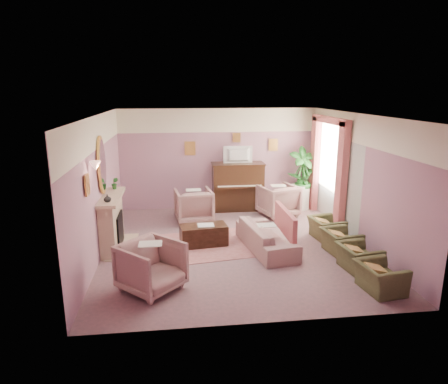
{
  "coord_description": "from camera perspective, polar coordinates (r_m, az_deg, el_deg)",
  "views": [
    {
      "loc": [
        -1.19,
        -8.04,
        3.29
      ],
      "look_at": [
        -0.17,
        0.4,
        1.11
      ],
      "focal_mm": 32.0,
      "sensor_mm": 36.0,
      "label": 1
    }
  ],
  "objects": [
    {
      "name": "sofa",
      "position": [
        8.48,
        6.06,
        -5.74
      ],
      "size": [
        0.63,
        1.88,
        0.76
      ],
      "primitive_type": "imported",
      "color": "#A77F79",
      "rests_on": "floor"
    },
    {
      "name": "olive_chair_d",
      "position": [
        9.34,
        14.39,
        -4.58
      ],
      "size": [
        0.53,
        0.75,
        0.65
      ],
      "primitive_type": "imported",
      "color": "#4B4F2D",
      "rests_on": "floor"
    },
    {
      "name": "hearth",
      "position": [
        8.95,
        -14.25,
        -7.55
      ],
      "size": [
        0.55,
        1.5,
        0.02
      ],
      "primitive_type": "cube",
      "color": "tan",
      "rests_on": "floor"
    },
    {
      "name": "side_table",
      "position": [
        11.51,
        10.8,
        -0.65
      ],
      "size": [
        0.52,
        0.52,
        0.7
      ],
      "primitive_type": "cylinder",
      "color": "silver",
      "rests_on": "floor"
    },
    {
      "name": "print_back_right",
      "position": [
        11.44,
        7.05,
        6.71
      ],
      "size": [
        0.26,
        0.03,
        0.34
      ],
      "primitive_type": "cube",
      "color": "#E2AB4E",
      "rests_on": "wall_back"
    },
    {
      "name": "mantel_plant",
      "position": [
        9.12,
        -15.33,
        1.21
      ],
      "size": [
        0.16,
        0.16,
        0.28
      ],
      "primitive_type": "imported",
      "color": "#1E5B20",
      "rests_on": "mantel_shelf"
    },
    {
      "name": "table_paper",
      "position": [
        8.66,
        -2.62,
        -4.73
      ],
      "size": [
        0.35,
        0.28,
        0.01
      ],
      "primitive_type": "cube",
      "color": "silver",
      "rests_on": "coffee_table"
    },
    {
      "name": "mirror_frame",
      "position": [
        8.51,
        -17.07,
        3.69
      ],
      "size": [
        0.04,
        0.72,
        1.2
      ],
      "primitive_type": "ellipsoid",
      "color": "#E2AB4E",
      "rests_on": "wall_left"
    },
    {
      "name": "sofa_throw",
      "position": [
        8.5,
        8.74,
        -4.21
      ],
      "size": [
        0.1,
        1.43,
        0.52
      ],
      "primitive_type": "cube",
      "color": "#AE5456",
      "rests_on": "sofa"
    },
    {
      "name": "picture_rail_band",
      "position": [
        11.12,
        -0.78,
        10.2
      ],
      "size": [
        5.5,
        0.01,
        0.65
      ],
      "primitive_type": "cube",
      "color": "white",
      "rests_on": "wall_back"
    },
    {
      "name": "stripe_panel",
      "position": [
        10.37,
        15.5,
        1.55
      ],
      "size": [
        0.01,
        3.0,
        2.15
      ],
      "primitive_type": "cube",
      "color": "#BABFB6",
      "rests_on": "wall_right"
    },
    {
      "name": "coffee_table",
      "position": [
        8.73,
        -2.93,
        -6.16
      ],
      "size": [
        1.05,
        0.62,
        0.45
      ],
      "primitive_type": "cube",
      "rotation": [
        0.0,
        0.0,
        0.13
      ],
      "color": "black",
      "rests_on": "floor"
    },
    {
      "name": "area_rug",
      "position": [
        8.78,
        -2.66,
        -7.58
      ],
      "size": [
        2.73,
        2.13,
        0.01
      ],
      "primitive_type": "cube",
      "rotation": [
        0.0,
        0.0,
        0.14
      ],
      "color": "#9E5C5C",
      "rests_on": "floor"
    },
    {
      "name": "piano_keyshelf",
      "position": [
        10.82,
        2.26,
        0.65
      ],
      "size": [
        1.3,
        0.12,
        0.06
      ],
      "primitive_type": "cube",
      "color": "black",
      "rests_on": "piano"
    },
    {
      "name": "mantel_shelf",
      "position": [
        8.63,
        -15.82,
        -0.71
      ],
      "size": [
        0.4,
        1.55,
        0.07
      ],
      "primitive_type": "cube",
      "color": "tan",
      "rests_on": "fireplace_surround"
    },
    {
      "name": "print_back_left",
      "position": [
        11.12,
        -4.88,
        6.24
      ],
      "size": [
        0.3,
        0.03,
        0.38
      ],
      "primitive_type": "cube",
      "color": "#E2AB4E",
      "rests_on": "wall_back"
    },
    {
      "name": "piano_keys",
      "position": [
        10.81,
        2.27,
        0.86
      ],
      "size": [
        1.2,
        0.08,
        0.02
      ],
      "primitive_type": "cube",
      "color": "silver",
      "rests_on": "piano"
    },
    {
      "name": "floral_armchair_right",
      "position": [
        10.74,
        7.73,
        -0.97
      ],
      "size": [
        0.89,
        0.89,
        0.93
      ],
      "primitive_type": "imported",
      "color": "#A77F79",
      "rests_on": "floor"
    },
    {
      "name": "print_back_mid",
      "position": [
        11.2,
        1.81,
        7.79
      ],
      "size": [
        0.22,
        0.03,
        0.26
      ],
      "primitive_type": "cube",
      "color": "#E2AB4E",
      "rests_on": "wall_back"
    },
    {
      "name": "palm_pot",
      "position": [
        11.53,
        10.92,
        -1.57
      ],
      "size": [
        0.34,
        0.34,
        0.34
      ],
      "primitive_type": "cylinder",
      "color": "maroon",
      "rests_on": "floor"
    },
    {
      "name": "floral_armchair_front",
      "position": [
        6.87,
        -10.34,
        -10.11
      ],
      "size": [
        0.89,
        0.89,
        0.93
      ],
      "primitive_type": "imported",
      "color": "#A77F79",
      "rests_on": "floor"
    },
    {
      "name": "mantel_vase",
      "position": [
        8.12,
        -16.32,
        -0.87
      ],
      "size": [
        0.16,
        0.16,
        0.16
      ],
      "primitive_type": "imported",
      "color": "white",
      "rests_on": "mantel_shelf"
    },
    {
      "name": "fire_ember",
      "position": [
        8.88,
        -14.72,
        -6.31
      ],
      "size": [
        0.06,
        0.54,
        0.1
      ],
      "primitive_type": "cube",
      "color": "orange",
      "rests_on": "floor"
    },
    {
      "name": "fireplace_inset",
      "position": [
        8.83,
        -15.06,
        -5.22
      ],
      "size": [
        0.18,
        0.72,
        0.68
      ],
      "primitive_type": "cube",
      "color": "black",
      "rests_on": "floor"
    },
    {
      "name": "piano",
      "position": [
        11.17,
        1.97,
        0.73
      ],
      "size": [
        1.4,
        0.6,
        1.3
      ],
      "primitive_type": "cube",
      "color": "black",
      "rests_on": "floor"
    },
    {
      "name": "curtain_left",
      "position": [
        9.68,
        16.44,
        1.95
      ],
      "size": [
        0.16,
        0.34,
        2.6
      ],
      "primitive_type": "cube",
      "color": "#AE5456",
      "rests_on": "floor"
    },
    {
      "name": "olive_chair_b",
      "position": [
        7.93,
        18.66,
        -8.34
      ],
      "size": [
        0.53,
        0.75,
        0.65
      ],
      "primitive_type": "imported",
      "color": "#4B4F2D",
      "rests_on": "floor"
    },
    {
      "name": "television",
      "position": [
        10.93,
        2.06,
        5.51
      ],
      "size": [
        0.8,
        0.12,
        0.48
      ],
      "primitive_type": "imported",
      "color": "black",
      "rests_on": "piano"
    },
    {
      "name": "mirror_glass",
      "position": [
        8.5,
        -16.9,
        3.69
      ],
      "size": [
        0.01,
        0.6,
        1.06
      ],
      "primitive_type": "ellipsoid",
      "color": "white",
      "rests_on": "wall_left"
    },
    {
      "name": "curtain_right",
      "position": [
        11.36,
        12.82,
        3.95
      ],
      "size": [
        0.16,
        0.34,
        2.6
      ],
      "primitive_type": "cube",
      "color": "#AE5456",
      "rests_on": "floor"
    },
    {
      "name": "piano_top",
      "position": [
        11.03,
        2.0,
        4.06
      ],
      "size": [
        1.45,
        0.65,
        0.04
      ],
      "primitive_type": "cube",
      "color": "black",
      "rests_on": "piano"
    },
    {
      "name": "wall_right",
      "position": [
        9.15,
        18.76,
        1.72
      ],
      "size": [
        0.02,
        6.0,
        2.8
      ],
      "primitive_type": "cube",
      "color": "gray",
      "rests_on": "floor"
    },
    {
      "name": "window_blind",
      "position": [
        10.47,
        15.04,
        5.18
      ],
      "size": [
        0.03,
        1.4,
        1.8
      ],
      "primitive_type": "cube",
      "color": "silver",
      "rests_on": "wall_right"
    },
    {
      "name": "print_left_wall",
      "position": [
        7.18,
        -18.96,
        0.99
      ],
      "size": [
        0.03,
        0.28,
        0.36
      ],
      "primitive_type": "cube",
      "color": "#E2AB4E",
      "rests_on": "wall_left"
    },
    {
      "name": "ceiling",
      "position": [
        8.14,
        1.52,
        10.95
      ],
      "size": [
        5.5,
        6.0,
        0.01
      ],
      "primitive_type": "cube",
      "color": "silver",
      "rests_on": "wall_back"
    },
    {
      "name": "side_plant_big",
      "position": [
        11.39,
        10.92,
        1.87
      ],
      "size": [
        0.3,
        0.3,
        0.34
      ],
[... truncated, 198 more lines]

